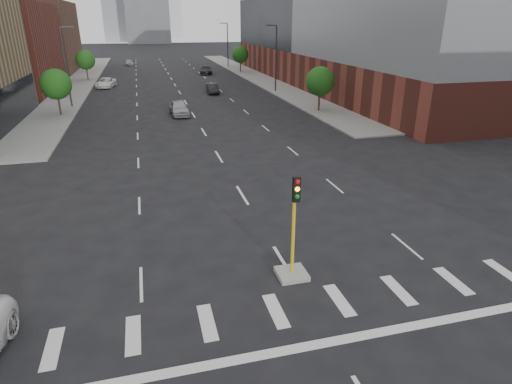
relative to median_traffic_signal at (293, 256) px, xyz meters
name	(u,v)px	position (x,y,z in m)	size (l,w,h in m)	color
sidewalk_left_far	(81,81)	(-15.00, 65.03, -0.90)	(5.00, 92.00, 0.15)	gray
sidewalk_right_far	(253,75)	(15.00, 65.03, -0.90)	(5.00, 92.00, 0.15)	gray
building_left_far_b	(18,37)	(-27.50, 83.03, 5.53)	(20.00, 24.00, 13.00)	brown
building_right_main	(366,11)	(29.50, 51.03, 10.03)	(24.00, 70.00, 22.00)	brown
median_traffic_signal	(293,256)	(0.00, 0.00, 0.00)	(1.20, 1.20, 4.40)	#999993
streetlight_right_a	(275,56)	(13.41, 46.03, 4.04)	(1.60, 0.22, 9.07)	#2D2D30
streetlight_right_b	(227,43)	(13.41, 81.03, 4.04)	(1.60, 0.22, 9.07)	#2D2D30
streetlight_left	(66,64)	(-13.41, 41.03, 4.04)	(1.60, 0.22, 9.07)	#2D2D30
tree_left_near	(56,84)	(-14.00, 36.03, 2.42)	(3.20, 3.20, 4.85)	#382619
tree_left_far	(85,60)	(-14.00, 66.03, 2.42)	(3.20, 3.20, 4.85)	#382619
tree_right_near	(320,81)	(14.00, 31.03, 2.42)	(3.20, 3.20, 4.85)	#382619
tree_right_far	(240,54)	(14.00, 71.03, 2.42)	(3.20, 3.20, 4.85)	#382619
car_near_left	(179,108)	(-1.50, 33.15, -0.18)	(1.88, 4.67, 1.59)	#9F9FA3
car_mid_right	(213,89)	(4.47, 46.93, -0.29)	(1.44, 4.13, 1.36)	black
car_far_left	(106,83)	(-10.50, 56.71, -0.25)	(2.39, 5.17, 1.44)	white
car_deep_right	(206,70)	(6.95, 70.08, -0.20)	(2.18, 5.35, 1.55)	#222228
car_distant	(129,62)	(-7.42, 90.77, -0.30)	(1.60, 3.97, 1.35)	#9C9DA0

